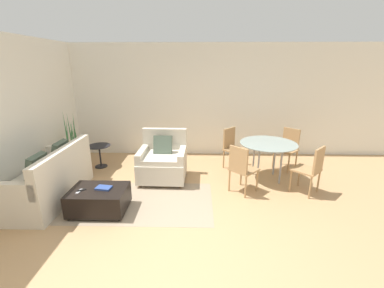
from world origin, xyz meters
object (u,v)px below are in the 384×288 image
(side_table, at_px, (100,152))
(dining_chair_far_right, at_px, (288,146))
(armchair, at_px, (163,162))
(potted_plant, at_px, (74,155))
(dining_table, at_px, (268,147))
(dining_chair_near_left, at_px, (241,166))
(book_stack, at_px, (104,188))
(couch, at_px, (49,182))
(dining_chair_near_right, at_px, (312,167))
(ottoman, at_px, (99,199))
(dining_chair_far_left, at_px, (232,145))
(tv_remote_primary, at_px, (79,191))
(tv_remote_secondary, at_px, (81,190))

(side_table, bearing_deg, dining_chair_far_right, 0.89)
(armchair, height_order, potted_plant, potted_plant)
(armchair, xyz_separation_m, dining_table, (2.10, 0.04, 0.31))
(dining_chair_near_left, bearing_deg, book_stack, -163.99)
(dining_chair_far_right, bearing_deg, dining_chair_near_left, -135.00)
(couch, height_order, dining_chair_near_right, couch)
(couch, height_order, dining_table, couch)
(ottoman, height_order, dining_table, dining_table)
(potted_plant, relative_size, dining_chair_far_left, 1.45)
(armchair, bearing_deg, dining_table, 1.16)
(armchair, xyz_separation_m, ottoman, (-0.86, -1.25, -0.16))
(tv_remote_primary, xyz_separation_m, side_table, (-0.40, 1.93, -0.02))
(dining_table, bearing_deg, tv_remote_primary, -156.92)
(potted_plant, bearing_deg, dining_chair_far_right, 1.24)
(armchair, xyz_separation_m, dining_chair_near_right, (2.73, -0.58, 0.15))
(dining_chair_near_left, distance_m, dining_chair_far_left, 1.24)
(side_table, bearing_deg, ottoman, -70.32)
(couch, xyz_separation_m, book_stack, (1.08, -0.36, 0.08))
(tv_remote_secondary, xyz_separation_m, dining_chair_near_left, (2.58, 0.72, 0.13))
(potted_plant, xyz_separation_m, dining_chair_far_right, (4.81, 0.10, 0.22))
(ottoman, relative_size, dining_table, 0.78)
(dining_chair_far_left, bearing_deg, side_table, -178.74)
(book_stack, xyz_separation_m, potted_plant, (-1.31, 1.79, -0.10))
(ottoman, xyz_separation_m, book_stack, (0.08, 0.02, 0.19))
(ottoman, bearing_deg, tv_remote_primary, -162.54)
(couch, relative_size, potted_plant, 1.37)
(ottoman, height_order, tv_remote_secondary, tv_remote_secondary)
(armchair, bearing_deg, ottoman, -124.47)
(couch, relative_size, ottoman, 2.05)
(couch, relative_size, tv_remote_primary, 11.45)
(tv_remote_secondary, relative_size, potted_plant, 0.10)
(couch, relative_size, dining_chair_near_right, 1.98)
(couch, relative_size, side_table, 3.48)
(couch, bearing_deg, side_table, 76.98)
(tv_remote_primary, height_order, dining_chair_near_right, dining_chair_near_right)
(dining_chair_far_right, bearing_deg, armchair, -166.32)
(armchair, height_order, dining_chair_far_left, armchair)
(side_table, relative_size, dining_chair_far_left, 0.57)
(ottoman, distance_m, book_stack, 0.21)
(couch, bearing_deg, ottoman, -20.73)
(potted_plant, relative_size, side_table, 2.55)
(armchair, bearing_deg, potted_plant, 164.99)
(book_stack, bearing_deg, dining_table, 23.79)
(dining_chair_near_right, relative_size, dining_chair_far_left, 1.00)
(dining_chair_near_right, distance_m, dining_chair_far_left, 1.76)
(tv_remote_secondary, bearing_deg, armchair, 49.85)
(armchair, bearing_deg, tv_remote_secondary, -130.15)
(book_stack, xyz_separation_m, tv_remote_primary, (-0.34, -0.10, -0.01))
(potted_plant, relative_size, dining_table, 1.17)
(book_stack, distance_m, dining_chair_far_left, 2.95)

